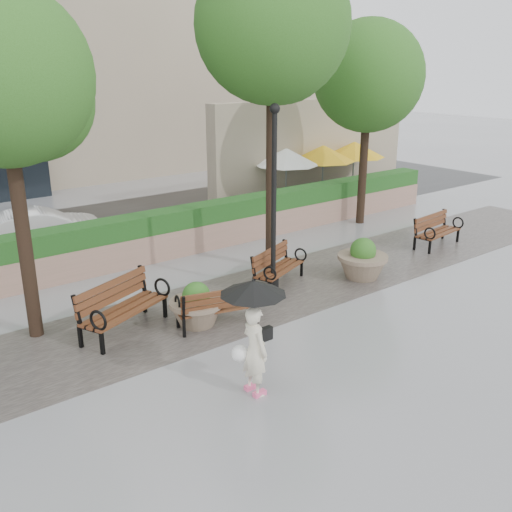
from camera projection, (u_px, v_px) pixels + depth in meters
ground at (309, 357)px, 10.88m from camera, size 100.00×100.00×0.00m
cobble_strip at (220, 307)px, 13.12m from camera, size 28.00×3.20×0.01m
hedge_wall at (138, 239)px, 15.90m from camera, size 24.00×0.80×1.35m
cafe_wall at (313, 149)px, 23.25m from camera, size 10.00×0.60×4.00m
cafe_hedge at (342, 198)px, 21.81m from camera, size 8.00×0.50×0.90m
asphalt_street at (85, 231)px, 19.10m from camera, size 40.00×7.00×0.00m
bench_1 at (124, 317)px, 11.82m from camera, size 2.19×1.54×1.10m
bench_2 at (218, 315)px, 12.08m from camera, size 1.80×1.09×0.91m
bench_3 at (278, 274)px, 14.39m from camera, size 1.84×1.26×0.92m
bench_4 at (437, 237)px, 17.43m from camera, size 1.87×0.91×0.96m
planter_left at (197, 309)px, 12.11m from camera, size 1.16×1.16×0.98m
planter_right at (362, 262)px, 14.78m from camera, size 1.30×1.30×1.09m
lamppost at (274, 212)px, 13.50m from camera, size 0.28×0.28×4.49m
tree_0 at (10, 84)px, 10.33m from camera, size 3.39×3.28×6.76m
tree_1 at (275, 33)px, 13.92m from camera, size 3.83×3.80×8.10m
tree_2 at (370, 80)px, 18.71m from camera, size 3.68×3.62×6.75m
patio_umb_white at (286, 157)px, 21.42m from camera, size 2.50×2.50×2.30m
patio_umb_yellow_a at (323, 154)px, 22.23m from camera, size 2.50×2.50×2.30m
patio_umb_yellow_b at (354, 150)px, 23.25m from camera, size 2.50×2.50×2.30m
car_right at (42, 229)px, 17.17m from camera, size 3.83×1.82×1.21m
pedestrian at (254, 326)px, 9.36m from camera, size 1.10×1.10×2.02m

